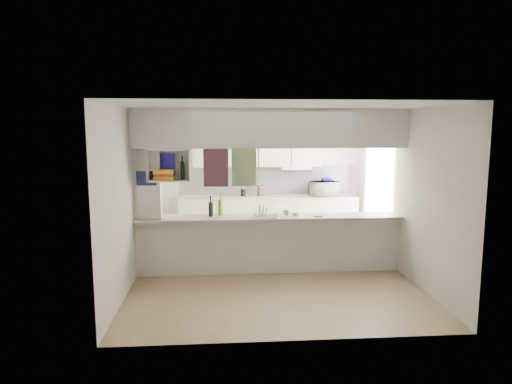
{
  "coord_description": "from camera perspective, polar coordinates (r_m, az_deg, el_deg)",
  "views": [
    {
      "loc": [
        -0.76,
        -7.07,
        2.32
      ],
      "look_at": [
        -0.18,
        0.5,
        1.24
      ],
      "focal_mm": 32.0,
      "sensor_mm": 36.0,
      "label": 1
    }
  ],
  "objects": [
    {
      "name": "dish_rack",
      "position": [
        7.19,
        1.2,
        -2.44
      ],
      "size": [
        0.44,
        0.36,
        0.21
      ],
      "rotation": [
        0.0,
        0.0,
        -0.19
      ],
      "color": "silver",
      "rests_on": "breakfast_bar"
    },
    {
      "name": "cubby_shelf",
      "position": [
        7.08,
        -10.89,
        3.03
      ],
      "size": [
        0.65,
        0.35,
        0.5
      ],
      "color": "white",
      "rests_on": "bulkhead"
    },
    {
      "name": "servery_partition",
      "position": [
        7.13,
        0.4,
        2.8
      ],
      "size": [
        4.2,
        0.5,
        2.6
      ],
      "color": "silver",
      "rests_on": "floor"
    },
    {
      "name": "bowl",
      "position": [
        9.47,
        8.74,
        1.5
      ],
      "size": [
        0.24,
        0.24,
        0.06
      ],
      "primitive_type": "imported",
      "color": "#160B83",
      "rests_on": "microwave"
    },
    {
      "name": "floor",
      "position": [
        7.48,
        1.73,
        -9.96
      ],
      "size": [
        4.8,
        4.8,
        0.0
      ],
      "primitive_type": "plane",
      "color": "#987F58",
      "rests_on": "ground"
    },
    {
      "name": "kitchen_run",
      "position": [
        9.37,
        1.34,
        -1.06
      ],
      "size": [
        3.6,
        0.63,
        2.24
      ],
      "color": "silver",
      "rests_on": "floor"
    },
    {
      "name": "ceiling",
      "position": [
        7.12,
        1.82,
        10.37
      ],
      "size": [
        4.8,
        4.8,
        0.0
      ],
      "primitive_type": "plane",
      "color": "white",
      "rests_on": "wall_back"
    },
    {
      "name": "microwave",
      "position": [
        9.47,
        8.58,
        0.43
      ],
      "size": [
        0.6,
        0.47,
        0.29
      ],
      "primitive_type": "imported",
      "rotation": [
        0.0,
        0.0,
        3.37
      ],
      "color": "white",
      "rests_on": "bench_top"
    },
    {
      "name": "wall_right",
      "position": [
        7.69,
        17.52,
        0.12
      ],
      "size": [
        0.0,
        4.8,
        4.8
      ],
      "primitive_type": "plane",
      "rotation": [
        1.57,
        0.0,
        -1.57
      ],
      "color": "silver",
      "rests_on": "floor"
    },
    {
      "name": "utensil_jar",
      "position": [
        9.33,
        -1.62,
        -0.09
      ],
      "size": [
        0.1,
        0.1,
        0.14
      ],
      "primitive_type": "cylinder",
      "color": "black",
      "rests_on": "bench_top"
    },
    {
      "name": "wall_back",
      "position": [
        9.55,
        0.24,
        1.99
      ],
      "size": [
        4.2,
        0.0,
        4.2
      ],
      "primitive_type": "plane",
      "rotation": [
        1.57,
        0.0,
        0.0
      ],
      "color": "silver",
      "rests_on": "floor"
    },
    {
      "name": "plastic_tubs",
      "position": [
        7.27,
        5.17,
        -2.79
      ],
      "size": [
        0.48,
        0.17,
        0.06
      ],
      "color": "silver",
      "rests_on": "breakfast_bar"
    },
    {
      "name": "wine_bottles",
      "position": [
        7.26,
        -5.05,
        -1.99
      ],
      "size": [
        0.22,
        0.15,
        0.35
      ],
      "color": "black",
      "rests_on": "breakfast_bar"
    },
    {
      "name": "cup",
      "position": [
        7.22,
        3.8,
        -2.62
      ],
      "size": [
        0.13,
        0.13,
        0.09
      ],
      "primitive_type": "imported",
      "rotation": [
        0.0,
        0.0,
        0.27
      ],
      "color": "white",
      "rests_on": "dish_rack"
    },
    {
      "name": "knife_block",
      "position": [
        9.37,
        0.59,
        0.17
      ],
      "size": [
        0.13,
        0.12,
        0.21
      ],
      "primitive_type": "cube",
      "rotation": [
        0.0,
        0.0,
        0.38
      ],
      "color": "#4F331B",
      "rests_on": "bench_top"
    },
    {
      "name": "wall_left",
      "position": [
        7.27,
        -14.93,
        -0.23
      ],
      "size": [
        0.0,
        4.8,
        4.8
      ],
      "primitive_type": "plane",
      "rotation": [
        1.57,
        0.0,
        1.57
      ],
      "color": "silver",
      "rests_on": "floor"
    }
  ]
}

